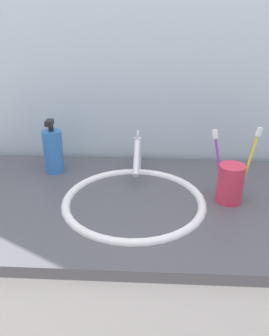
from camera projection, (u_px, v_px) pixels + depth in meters
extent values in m
cube|color=silver|center=(144.00, 69.00, 1.18)|extent=(2.36, 0.04, 2.40)
cube|color=silver|center=(138.00, 321.00, 1.20)|extent=(1.12, 0.54, 0.87)
cube|color=#4C4C51|center=(139.00, 205.00, 1.01)|extent=(1.16, 0.58, 0.03)
ellipsoid|color=white|center=(134.00, 217.00, 1.02)|extent=(0.34, 0.34, 0.10)
torus|color=white|center=(134.00, 202.00, 1.00)|extent=(0.40, 0.40, 0.02)
cylinder|color=#595B60|center=(134.00, 231.00, 1.04)|extent=(0.03, 0.03, 0.01)
cylinder|color=silver|center=(137.00, 154.00, 1.16)|extent=(0.02, 0.02, 0.11)
cylinder|color=silver|center=(137.00, 157.00, 1.10)|extent=(0.02, 0.13, 0.08)
cylinder|color=silver|center=(138.00, 134.00, 1.15)|extent=(0.01, 0.05, 0.01)
cylinder|color=#D8334C|center=(230.00, 183.00, 0.98)|extent=(0.07, 0.07, 0.11)
cylinder|color=purple|center=(219.00, 166.00, 0.99)|extent=(0.04, 0.03, 0.18)
cube|color=white|center=(215.00, 134.00, 0.96)|extent=(0.02, 0.01, 0.03)
cylinder|color=yellow|center=(248.00, 166.00, 0.97)|extent=(0.05, 0.03, 0.19)
cube|color=white|center=(259.00, 132.00, 0.94)|extent=(0.02, 0.02, 0.03)
cylinder|color=#3372BF|center=(53.00, 151.00, 1.15)|extent=(0.06, 0.06, 0.14)
cylinder|color=black|center=(51.00, 128.00, 1.12)|extent=(0.02, 0.02, 0.02)
cube|color=black|center=(49.00, 123.00, 1.10)|extent=(0.02, 0.04, 0.02)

